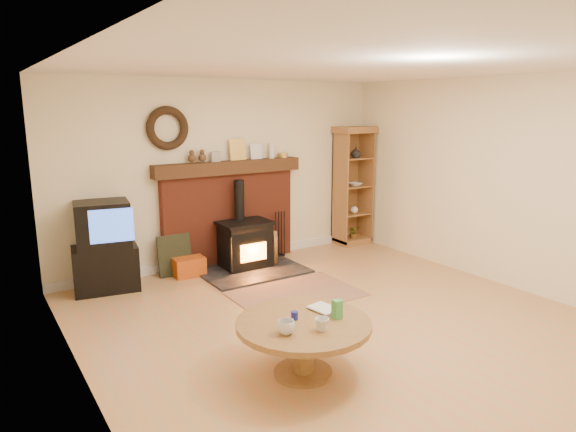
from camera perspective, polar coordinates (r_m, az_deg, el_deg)
ground at (r=5.46m, az=6.51°, el=-12.08°), size 5.50×5.50×0.00m
room_shell at (r=5.07m, az=6.14°, el=6.24°), size 5.02×5.52×2.61m
chimney_breast at (r=7.38m, az=-6.53°, el=0.86°), size 2.20×0.22×1.78m
wood_stove at (r=7.16m, az=-4.66°, el=-3.38°), size 1.40×1.00×1.23m
area_rug at (r=6.28m, az=0.90°, el=-8.64°), size 1.50×1.03×0.01m
tv_unit at (r=6.67m, az=-19.73°, el=-3.38°), size 0.83×0.64×1.11m
curio_cabinet at (r=8.43m, az=7.13°, el=3.34°), size 0.61×0.44×1.92m
firelog_box at (r=7.01m, az=-10.92°, el=-5.58°), size 0.42×0.27×0.25m
leaning_painting at (r=7.06m, az=-12.46°, el=-4.25°), size 0.46×0.12×0.55m
fire_tools at (r=7.73m, az=-0.97°, el=-3.47°), size 0.19×0.16×0.70m
coffee_table at (r=4.39m, az=1.75°, el=-12.69°), size 1.14×1.14×0.64m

